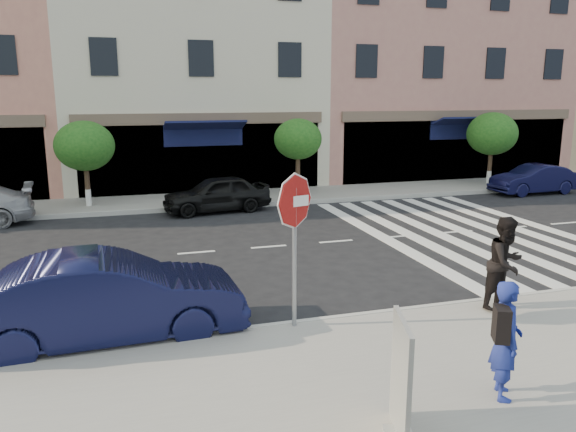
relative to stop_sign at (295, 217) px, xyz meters
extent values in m
plane|color=black|center=(1.02, 1.67, -2.12)|extent=(120.00, 120.00, 0.00)
cube|color=gray|center=(1.02, -2.08, -2.04)|extent=(60.00, 4.50, 0.15)
cube|color=gray|center=(1.02, 12.67, -2.04)|extent=(60.00, 3.00, 0.15)
cube|color=beige|center=(0.52, 18.67, 3.38)|extent=(11.00, 9.00, 11.00)
cube|color=tan|center=(12.52, 18.67, 4.38)|extent=(13.00, 9.00, 13.00)
cylinder|color=#473323|center=(-3.98, 12.47, -1.17)|extent=(0.18, 0.18, 1.60)
cylinder|color=silver|center=(-3.98, 12.47, -1.67)|extent=(0.20, 0.20, 0.60)
ellipsoid|color=#1A4C15|center=(-3.98, 12.47, 0.20)|extent=(2.10, 2.10, 1.79)
cylinder|color=#473323|center=(4.02, 12.47, -1.12)|extent=(0.18, 0.18, 1.71)
cylinder|color=silver|center=(4.02, 12.47, -1.67)|extent=(0.20, 0.20, 0.60)
ellipsoid|color=#1A4C15|center=(4.02, 12.47, 0.26)|extent=(1.90, 1.90, 1.62)
cylinder|color=#473323|center=(13.02, 12.47, -1.14)|extent=(0.18, 0.18, 1.65)
cylinder|color=silver|center=(13.02, 12.47, -1.67)|extent=(0.20, 0.20, 0.60)
ellipsoid|color=#1A4C15|center=(13.02, 12.47, 0.29)|extent=(2.20, 2.20, 1.87)
cylinder|color=gray|center=(0.00, 0.02, -0.73)|extent=(0.10, 0.10, 2.47)
cylinder|color=white|center=(0.00, 0.01, 0.28)|extent=(0.94, 0.25, 0.97)
cylinder|color=#9E1411|center=(0.00, -0.01, 0.28)|extent=(0.88, 0.25, 0.90)
cube|color=white|center=(0.00, -0.04, 0.28)|extent=(0.50, 0.14, 0.18)
imported|color=navy|center=(2.01, -3.04, -1.15)|extent=(0.61, 0.71, 1.64)
imported|color=black|center=(4.07, -0.33, -1.08)|extent=(1.04, 0.93, 1.79)
cube|color=beige|center=(0.23, -3.46, -1.23)|extent=(0.34, 0.94, 1.48)
cube|color=#D88C3F|center=(0.27, -3.47, -1.17)|extent=(0.25, 0.77, 1.14)
imported|color=black|center=(-3.13, 0.67, -1.36)|extent=(4.69, 1.81, 1.52)
imported|color=black|center=(0.43, 10.77, -1.47)|extent=(3.97, 2.02, 1.30)
imported|color=black|center=(13.84, 10.57, -1.50)|extent=(3.77, 1.41, 1.23)
camera|label=1|loc=(-2.76, -8.85, 2.07)|focal=35.00mm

